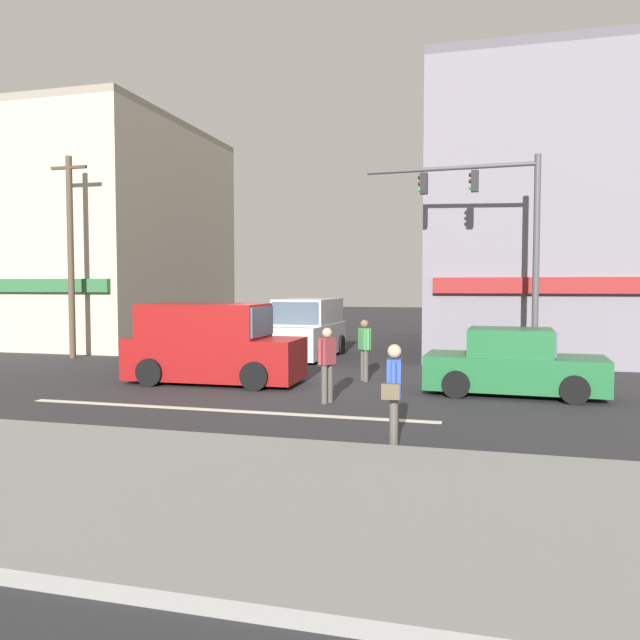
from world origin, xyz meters
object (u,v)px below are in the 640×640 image
at_px(sedan_approaching_near, 513,365).
at_px(van_parked_curbside, 212,345).
at_px(pedestrian_far_side, 364,346).
at_px(van_crossing_rightbound, 307,330).
at_px(pedestrian_mid_crossing, 327,360).
at_px(utility_pole_near_left, 71,254).
at_px(pedestrian_foreground_with_bag, 394,390).
at_px(street_tree, 540,235).
at_px(traffic_light_mast, 500,229).

bearing_deg(sedan_approaching_near, van_parked_curbside, -178.96).
height_order(sedan_approaching_near, pedestrian_far_side, pedestrian_far_side).
bearing_deg(van_crossing_rightbound, pedestrian_mid_crossing, -71.01).
distance_m(utility_pole_near_left, pedestrian_foreground_with_bag, 16.18).
height_order(utility_pole_near_left, pedestrian_mid_crossing, utility_pole_near_left).
relative_size(van_crossing_rightbound, pedestrian_foreground_with_bag, 2.77).
height_order(street_tree, van_parked_curbside, street_tree).
bearing_deg(traffic_light_mast, pedestrian_mid_crossing, -125.84).
bearing_deg(pedestrian_far_side, van_parked_curbside, -160.73).
xyz_separation_m(van_parked_curbside, pedestrian_mid_crossing, (3.68, -2.01, -0.06)).
bearing_deg(pedestrian_mid_crossing, utility_pole_near_left, 151.54).
relative_size(street_tree, sedan_approaching_near, 1.53).
distance_m(traffic_light_mast, pedestrian_mid_crossing, 7.10).
bearing_deg(van_crossing_rightbound, street_tree, 9.20).
relative_size(utility_pole_near_left, pedestrian_far_side, 4.27).
relative_size(van_crossing_rightbound, pedestrian_mid_crossing, 2.77).
bearing_deg(pedestrian_foreground_with_bag, street_tree, 76.62).
relative_size(traffic_light_mast, sedan_approaching_near, 1.49).
distance_m(traffic_light_mast, pedestrian_foreground_with_bag, 9.38).
height_order(utility_pole_near_left, traffic_light_mast, utility_pole_near_left).
xyz_separation_m(pedestrian_foreground_with_bag, pedestrian_mid_crossing, (-1.98, 3.51, -0.00)).
relative_size(traffic_light_mast, van_parked_curbside, 1.34).
xyz_separation_m(sedan_approaching_near, pedestrian_foreground_with_bag, (-2.02, -5.66, 0.24)).
height_order(street_tree, utility_pole_near_left, utility_pole_near_left).
relative_size(traffic_light_mast, pedestrian_far_side, 3.71).
distance_m(van_crossing_rightbound, pedestrian_foreground_with_bag, 12.81).
bearing_deg(van_crossing_rightbound, sedan_approaching_near, -42.02).
bearing_deg(street_tree, van_parked_curbside, -139.07).
distance_m(van_parked_curbside, van_crossing_rightbound, 6.39).
distance_m(van_parked_curbside, pedestrian_foreground_with_bag, 7.91).
xyz_separation_m(sedan_approaching_near, pedestrian_mid_crossing, (-4.00, -2.15, 0.24)).
bearing_deg(pedestrian_mid_crossing, traffic_light_mast, 54.16).
distance_m(sedan_approaching_near, pedestrian_mid_crossing, 4.55).
bearing_deg(sedan_approaching_near, street_tree, 81.59).
distance_m(traffic_light_mast, sedan_approaching_near, 4.58).
xyz_separation_m(sedan_approaching_near, pedestrian_far_side, (-3.82, 1.21, 0.24)).
bearing_deg(van_crossing_rightbound, van_parked_curbside, -97.31).
xyz_separation_m(utility_pole_near_left, pedestrian_foreground_with_bag, (12.87, -9.41, -2.76)).
bearing_deg(pedestrian_far_side, pedestrian_mid_crossing, -93.17).
bearing_deg(van_parked_curbside, sedan_approaching_near, 1.04).
height_order(utility_pole_near_left, van_crossing_rightbound, utility_pole_near_left).
relative_size(street_tree, pedestrian_foreground_with_bag, 3.82).
xyz_separation_m(pedestrian_mid_crossing, pedestrian_far_side, (0.19, 3.36, 0.00)).
distance_m(van_parked_curbside, pedestrian_far_side, 4.10).
bearing_deg(utility_pole_near_left, street_tree, 13.15).
bearing_deg(pedestrian_mid_crossing, van_parked_curbside, 151.38).
distance_m(utility_pole_near_left, traffic_light_mast, 14.62).
distance_m(pedestrian_mid_crossing, pedestrian_far_side, 3.37).
bearing_deg(street_tree, sedan_approaching_near, -98.41).
height_order(traffic_light_mast, van_crossing_rightbound, traffic_light_mast).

